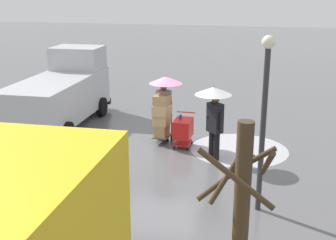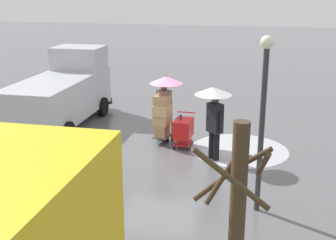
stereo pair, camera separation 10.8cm
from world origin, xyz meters
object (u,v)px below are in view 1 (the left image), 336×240
object	(u,v)px
shopping_cart_vendor	(183,129)
street_lamp	(264,107)
pedestrian_pink_side	(165,93)
cargo_van_parked_right	(61,93)
hand_dolly_boxes	(162,116)
pedestrian_black_side	(214,106)
bare_tree_near	(241,212)

from	to	relation	value
shopping_cart_vendor	street_lamp	distance (m)	4.68
pedestrian_pink_side	street_lamp	distance (m)	5.16
cargo_van_parked_right	pedestrian_pink_side	xyz separation A→B (m)	(-3.97, 0.84, 0.39)
hand_dolly_boxes	pedestrian_pink_side	bearing A→B (deg)	-97.04
pedestrian_pink_side	shopping_cart_vendor	bearing A→B (deg)	146.48
pedestrian_black_side	bare_tree_near	bearing A→B (deg)	100.75
street_lamp	pedestrian_pink_side	bearing A→B (deg)	-52.47
pedestrian_black_side	hand_dolly_boxes	bearing A→B (deg)	-29.01
shopping_cart_vendor	hand_dolly_boxes	distance (m)	0.82
bare_tree_near	street_lamp	world-z (taller)	street_lamp
cargo_van_parked_right	bare_tree_near	bearing A→B (deg)	130.06
shopping_cart_vendor	street_lamp	size ratio (longest dim) A/B	0.27
cargo_van_parked_right	hand_dolly_boxes	size ratio (longest dim) A/B	3.46
street_lamp	shopping_cart_vendor	bearing A→B (deg)	-56.06
pedestrian_pink_side	pedestrian_black_side	world-z (taller)	same
bare_tree_near	pedestrian_black_side	bearing A→B (deg)	-79.25
hand_dolly_boxes	cargo_van_parked_right	bearing A→B (deg)	-15.37
pedestrian_black_side	bare_tree_near	xyz separation A→B (m)	(-1.15, 6.08, 0.04)
hand_dolly_boxes	pedestrian_black_side	bearing A→B (deg)	150.99
hand_dolly_boxes	bare_tree_near	xyz separation A→B (m)	(-2.90, 7.05, 0.74)
cargo_van_parked_right	bare_tree_near	distance (m)	10.64
pedestrian_black_side	pedestrian_pink_side	bearing A→B (deg)	-35.14
hand_dolly_boxes	bare_tree_near	bearing A→B (deg)	112.37
hand_dolly_boxes	pedestrian_black_side	distance (m)	2.12
street_lamp	cargo_van_parked_right	bearing A→B (deg)	-34.63
pedestrian_pink_side	pedestrian_black_side	distance (m)	2.10
pedestrian_pink_side	hand_dolly_boxes	bearing A→B (deg)	82.96
bare_tree_near	hand_dolly_boxes	bearing A→B (deg)	-67.63
hand_dolly_boxes	pedestrian_black_side	size ratio (longest dim) A/B	0.72
cargo_van_parked_right	street_lamp	xyz separation A→B (m)	(-7.07, 4.88, 1.19)
cargo_van_parked_right	shopping_cart_vendor	bearing A→B (deg)	164.40
bare_tree_near	street_lamp	distance (m)	3.34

